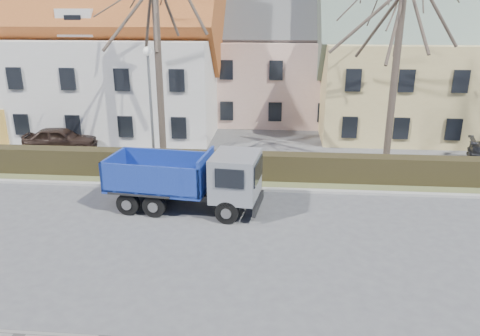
# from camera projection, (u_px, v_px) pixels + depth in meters

# --- Properties ---
(ground) EXTENTS (120.00, 120.00, 0.00)m
(ground) POSITION_uv_depth(u_px,v_px,m) (162.00, 232.00, 17.73)
(ground) COLOR #4C4C4F
(curb_far) EXTENTS (80.00, 0.30, 0.12)m
(curb_far) POSITION_uv_depth(u_px,v_px,m) (186.00, 187.00, 22.04)
(curb_far) COLOR #9D9B97
(curb_far) RESTS_ON ground
(grass_strip) EXTENTS (80.00, 3.00, 0.10)m
(grass_strip) POSITION_uv_depth(u_px,v_px,m) (192.00, 176.00, 23.55)
(grass_strip) COLOR #525932
(grass_strip) RESTS_ON ground
(hedge) EXTENTS (60.00, 0.90, 1.30)m
(hedge) POSITION_uv_depth(u_px,v_px,m) (191.00, 166.00, 23.16)
(hedge) COLOR black
(hedge) RESTS_ON ground
(building_white) EXTENTS (26.80, 10.80, 9.50)m
(building_white) POSITION_uv_depth(u_px,v_px,m) (30.00, 58.00, 32.31)
(building_white) COLOR silver
(building_white) RESTS_ON ground
(building_pink) EXTENTS (10.80, 8.80, 8.00)m
(building_pink) POSITION_uv_depth(u_px,v_px,m) (277.00, 65.00, 34.93)
(building_pink) COLOR #D8A998
(building_pink) RESTS_ON ground
(building_yellow) EXTENTS (18.80, 10.80, 8.50)m
(building_yellow) POSITION_uv_depth(u_px,v_px,m) (457.00, 68.00, 31.04)
(building_yellow) COLOR tan
(building_yellow) RESTS_ON ground
(tree_1) EXTENTS (9.20, 9.20, 12.65)m
(tree_1) POSITION_uv_depth(u_px,v_px,m) (157.00, 44.00, 23.83)
(tree_1) COLOR #3E332B
(tree_1) RESTS_ON ground
(tree_2) EXTENTS (8.00, 8.00, 11.00)m
(tree_2) POSITION_uv_depth(u_px,v_px,m) (396.00, 62.00, 23.12)
(tree_2) COLOR #3E332B
(tree_2) RESTS_ON ground
(dump_truck) EXTENTS (6.84, 3.18, 2.64)m
(dump_truck) POSITION_uv_depth(u_px,v_px,m) (179.00, 179.00, 19.41)
(dump_truck) COLOR navy
(dump_truck) RESTS_ON ground
(streetlight) EXTENTS (0.50, 0.50, 6.37)m
(streetlight) POSITION_uv_depth(u_px,v_px,m) (151.00, 110.00, 23.45)
(streetlight) COLOR gray
(streetlight) RESTS_ON ground
(cart_frame) EXTENTS (0.71, 0.48, 0.60)m
(cart_frame) POSITION_uv_depth(u_px,v_px,m) (139.00, 180.00, 22.28)
(cart_frame) COLOR silver
(cart_frame) RESTS_ON ground
(parked_car_a) EXTENTS (4.35, 2.10, 1.43)m
(parked_car_a) POSITION_uv_depth(u_px,v_px,m) (60.00, 139.00, 27.55)
(parked_car_a) COLOR black
(parked_car_a) RESTS_ON ground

